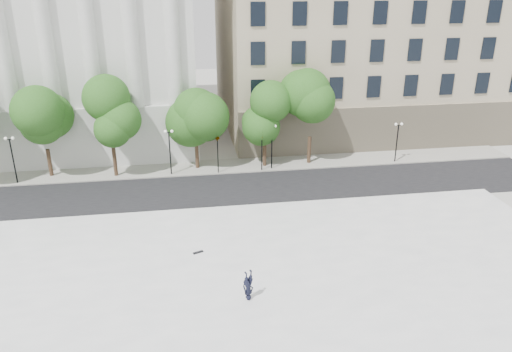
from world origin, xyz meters
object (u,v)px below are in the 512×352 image
object	(u,v)px
traffic_light_west	(217,137)
person_lying	(248,295)
skateboard	(198,252)
traffic_light_east	(262,135)

from	to	relation	value
traffic_light_west	person_lying	size ratio (longest dim) A/B	2.27
traffic_light_west	person_lying	bearing A→B (deg)	-90.12
traffic_light_west	person_lying	world-z (taller)	traffic_light_west
person_lying	skateboard	world-z (taller)	person_lying
traffic_light_east	skateboard	distance (m)	17.01
traffic_light_west	traffic_light_east	bearing A→B (deg)	0.00
traffic_light_east	person_lying	world-z (taller)	traffic_light_east
traffic_light_west	person_lying	distance (m)	21.05
person_lying	skateboard	bearing A→B (deg)	90.88
person_lying	skateboard	xyz separation A→B (m)	(-2.60, 5.60, -0.22)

